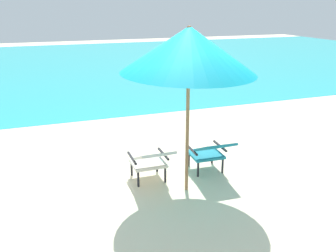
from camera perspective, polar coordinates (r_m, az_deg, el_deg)
name	(u,v)px	position (r m, az deg, el deg)	size (l,w,h in m)	color
ground_plane	(121,112)	(9.65, -7.32, 2.10)	(40.00, 40.00, 0.00)	beige
ocean_band	(79,64)	(17.94, -13.64, 9.35)	(40.00, 18.00, 0.01)	#28B2B7
lounge_chair_left	(151,160)	(5.70, -2.66, -5.27)	(0.55, 0.88, 0.68)	silver
lounge_chair_right	(210,151)	(6.05, 6.56, -3.93)	(0.57, 0.90, 0.68)	teal
beach_umbrella_center	(189,50)	(5.05, 3.25, 11.70)	(2.66, 2.66, 2.44)	olive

